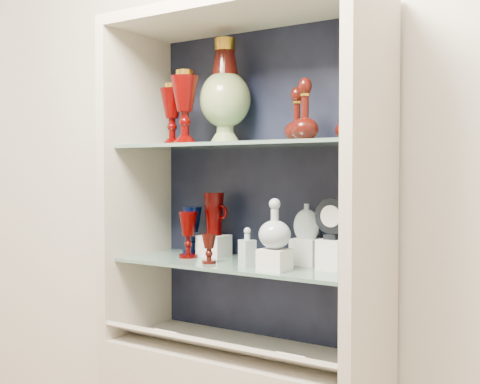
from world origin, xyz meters
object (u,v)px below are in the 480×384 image
Objects in this scene: pedestal_lamp_left at (172,115)px; ruby_decanter_a at (305,105)px; cameo_medallion at (332,218)px; enamel_urn at (225,92)px; lidded_bowl at (349,125)px; ruby_goblet_small at (209,249)px; clear_square_bottle at (247,247)px; flat_flask at (307,221)px; ruby_goblet_tall at (188,235)px; cobalt_goblet at (192,230)px; pedestal_lamp_right at (185,107)px; ruby_pitcher at (214,214)px; clear_round_decanter at (275,225)px; ruby_decanter_b at (297,113)px.

ruby_decanter_a is (0.60, -0.06, -0.01)m from pedestal_lamp_left.
enamel_urn is at bearing 179.23° from cameo_medallion.
ruby_decanter_a is at bearing -147.10° from lidded_bowl.
ruby_goblet_small is 0.79× the size of clear_square_bottle.
clear_square_bottle is 1.06× the size of flat_flask.
ruby_goblet_small is 0.45m from cameo_medallion.
ruby_goblet_small is at bearing -172.43° from clear_square_bottle.
ruby_goblet_tall is (-0.62, -0.04, -0.38)m from lidded_bowl.
cobalt_goblet is at bearing 157.69° from clear_square_bottle.
pedestal_lamp_left is 0.60m from ruby_decanter_a.
ruby_goblet_tall is 0.46m from flat_flask.
ruby_pitcher is (0.04, 0.13, -0.39)m from pedestal_lamp_right.
ruby_goblet_small is 0.83× the size of flat_flask.
flat_flask reaches higher than clear_square_bottle.
ruby_pitcher is 0.39m from clear_round_decanter.
ruby_pitcher is at bearing 178.37° from cameo_medallion.
pedestal_lamp_left reaches higher than cameo_medallion.
pedestal_lamp_left reaches higher than clear_square_bottle.
lidded_bowl reaches higher than cameo_medallion.
enamel_urn reaches higher than pedestal_lamp_right.
lidded_bowl is at bearing 3.52° from ruby_goblet_tall.
ruby_goblet_small is 0.15m from clear_square_bottle.
cobalt_goblet is (-0.55, 0.13, -0.44)m from ruby_decanter_a.
cameo_medallion is at bearing -45.39° from flat_flask.
ruby_pitcher is (-0.44, 0.12, -0.37)m from ruby_decanter_a.
ruby_pitcher is 1.23× the size of clear_square_bottle.
enamel_urn reaches higher than ruby_pitcher.
ruby_decanter_a is 1.31× the size of ruby_goblet_tall.
ruby_decanter_a is 0.40m from flat_flask.
clear_square_bottle is 0.22m from flat_flask.
ruby_decanter_b reaches higher than clear_round_decanter.
ruby_goblet_tall is at bearing -150.23° from enamel_urn.
pedestal_lamp_right is at bearing 177.51° from flat_flask.
cobalt_goblet is 1.14× the size of ruby_pitcher.
enamel_urn is 0.57m from clear_round_decanter.
ruby_pitcher is (-0.56, 0.04, -0.31)m from lidded_bowl.
ruby_decanter_a is 0.51m from clear_square_bottle.
lidded_bowl reaches higher than flat_flask.
ruby_pitcher reaches higher than ruby_goblet_small.
enamel_urn is 3.75× the size of ruby_goblet_small.
clear_round_decanter is at bearing -10.95° from pedestal_lamp_left.
pedestal_lamp_left is 0.65m from clear_round_decanter.
pedestal_lamp_right is (0.11, -0.07, 0.02)m from pedestal_lamp_left.
ruby_pitcher is at bearing 160.92° from flat_flask.
ruby_decanter_a is 2.17× the size of ruby_goblet_small.
ruby_pitcher is (-0.06, 0.01, -0.45)m from enamel_urn.
enamel_urn reaches higher than pedestal_lamp_left.
ruby_decanter_a is at bearing -129.30° from cameo_medallion.
ruby_goblet_tall is at bearing -60.72° from cobalt_goblet.
clear_square_bottle is (0.18, -0.12, -0.55)m from enamel_urn.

